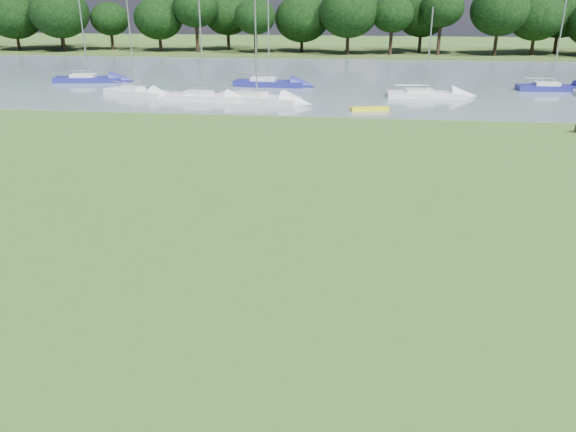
# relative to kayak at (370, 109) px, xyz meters

# --- Properties ---
(ground) EXTENTS (220.00, 220.00, 0.00)m
(ground) POSITION_rel_kayak_xyz_m (-1.59, -24.67, -0.20)
(ground) COLOR olive
(river) EXTENTS (220.00, 40.00, 0.10)m
(river) POSITION_rel_kayak_xyz_m (-1.59, 17.33, -0.20)
(river) COLOR gray
(river) RESTS_ON ground
(far_bank) EXTENTS (220.00, 20.00, 0.40)m
(far_bank) POSITION_rel_kayak_xyz_m (-1.59, 47.33, -0.20)
(far_bank) COLOR #4C6626
(far_bank) RESTS_ON ground
(kayak) EXTENTS (3.07, 1.40, 0.30)m
(kayak) POSITION_rel_kayak_xyz_m (0.00, 0.00, 0.00)
(kayak) COLOR yellow
(kayak) RESTS_ON river
(tree_line) EXTENTS (131.15, 8.04, 9.73)m
(tree_line) POSITION_rel_kayak_xyz_m (-6.14, 43.33, 5.59)
(tree_line) COLOR black
(tree_line) RESTS_ON far_bank
(sailboat_0) EXTENTS (7.01, 2.35, 8.97)m
(sailboat_0) POSITION_rel_kayak_xyz_m (-9.76, 11.44, 0.36)
(sailboat_0) COLOR navy
(sailboat_0) RESTS_ON river
(sailboat_1) EXTENTS (6.40, 3.74, 8.45)m
(sailboat_1) POSITION_rel_kayak_xyz_m (-20.89, 4.70, 0.32)
(sailboat_1) COLOR white
(sailboat_1) RESTS_ON river
(sailboat_2) EXTENTS (7.08, 2.85, 7.98)m
(sailboat_2) POSITION_rel_kayak_xyz_m (-28.78, 12.09, 0.33)
(sailboat_2) COLOR navy
(sailboat_2) RESTS_ON river
(sailboat_3) EXTENTS (7.71, 4.11, 8.33)m
(sailboat_3) POSITION_rel_kayak_xyz_m (-9.51, 2.73, 0.32)
(sailboat_3) COLOR white
(sailboat_3) RESTS_ON river
(sailboat_4) EXTENTS (6.82, 2.28, 7.51)m
(sailboat_4) POSITION_rel_kayak_xyz_m (4.92, 6.82, 0.27)
(sailboat_4) COLOR white
(sailboat_4) RESTS_ON river
(sailboat_5) EXTENTS (6.67, 2.63, 8.89)m
(sailboat_5) POSITION_rel_kayak_xyz_m (-14.13, 2.92, 0.33)
(sailboat_5) COLOR white
(sailboat_5) RESTS_ON river
(sailboat_9) EXTENTS (6.30, 1.88, 8.61)m
(sailboat_9) POSITION_rel_kayak_xyz_m (17.16, 11.88, 0.33)
(sailboat_9) COLOR navy
(sailboat_9) RESTS_ON river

